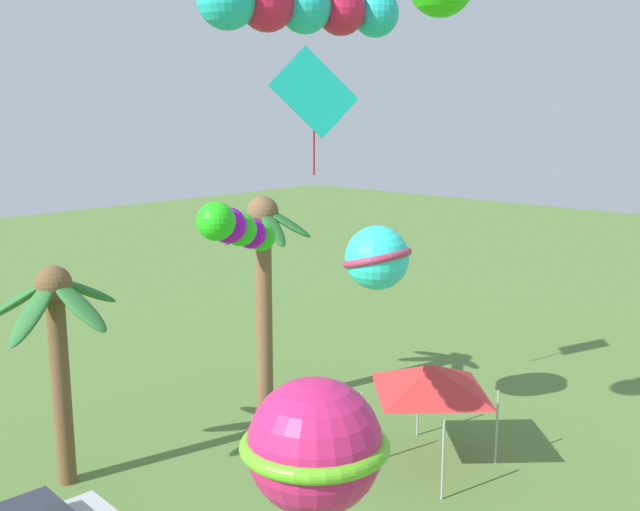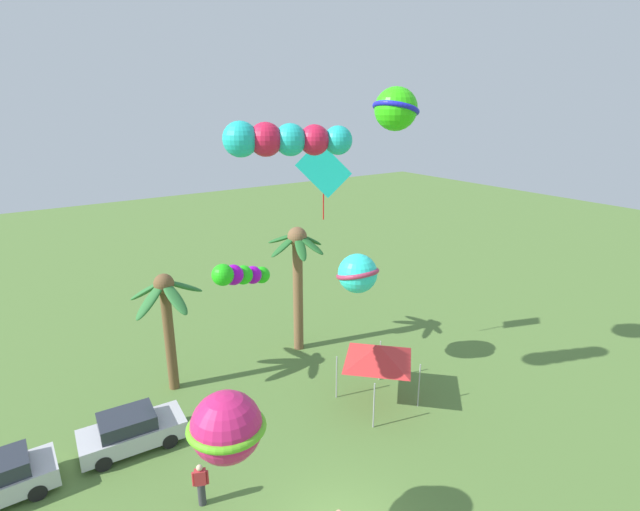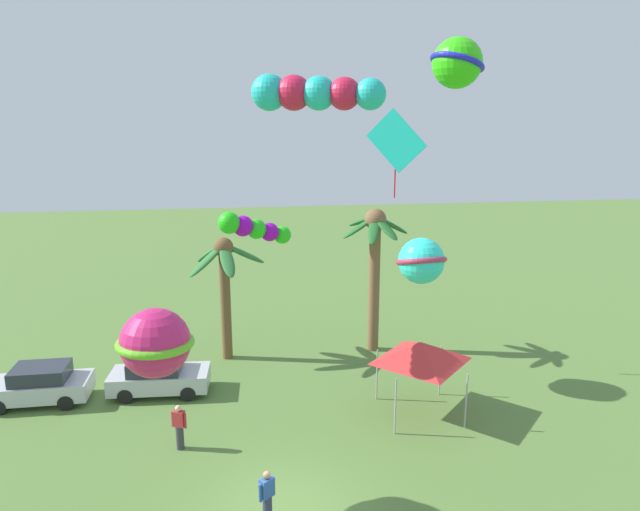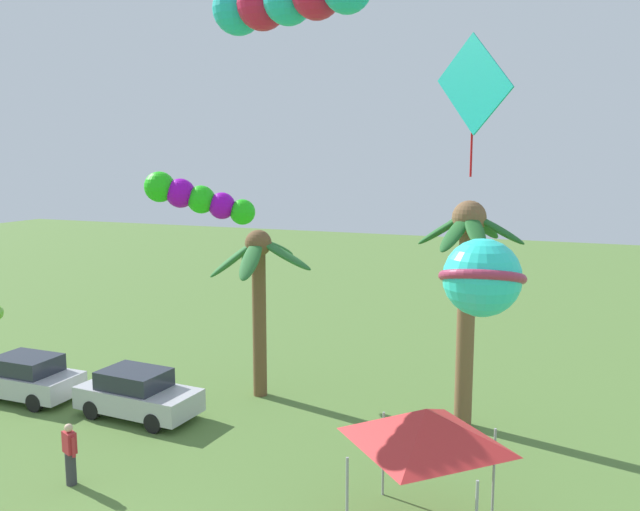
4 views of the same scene
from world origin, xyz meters
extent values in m
cylinder|color=brown|center=(5.44, 11.11, 3.19)|extent=(0.53, 0.53, 6.39)
ellipsoid|color=#236028|center=(6.23, 11.18, 6.09)|extent=(1.72, 0.64, 1.05)
ellipsoid|color=#236028|center=(5.75, 11.83, 6.08)|extent=(1.13, 1.74, 1.06)
ellipsoid|color=#236028|center=(4.97, 11.81, 6.20)|extent=(1.39, 1.75, 0.85)
ellipsoid|color=#236028|center=(4.69, 11.13, 6.02)|extent=(1.64, 0.54, 1.17)
ellipsoid|color=#236028|center=(5.19, 10.40, 6.02)|extent=(1.01, 1.70, 1.18)
ellipsoid|color=#236028|center=(5.74, 10.37, 6.10)|extent=(1.10, 1.76, 1.02)
sphere|color=brown|center=(5.44, 11.11, 6.39)|extent=(1.01, 1.01, 1.01)
cylinder|color=brown|center=(-1.51, 11.16, 2.65)|extent=(0.47, 0.47, 5.29)
ellipsoid|color=#2D7033|center=(-0.61, 11.28, 4.93)|extent=(2.00, 0.83, 1.18)
ellipsoid|color=#2D7033|center=(-1.33, 12.10, 5.03)|extent=(0.95, 2.08, 0.99)
ellipsoid|color=#2D7033|center=(-2.11, 11.81, 4.88)|extent=(1.71, 1.78, 1.27)
ellipsoid|color=#2D7033|center=(-2.25, 10.82, 4.78)|extent=(1.86, 1.27, 1.46)
ellipsoid|color=#2D7033|center=(-1.34, 10.30, 4.87)|extent=(0.93, 1.96, 1.29)
sphere|color=brown|center=(-1.51, 11.16, 5.29)|extent=(0.90, 0.90, 0.90)
cylinder|color=black|center=(-7.57, 7.07, 0.30)|extent=(0.60, 0.18, 0.60)
cylinder|color=black|center=(-7.57, 8.63, 0.30)|extent=(0.60, 0.18, 0.60)
cube|color=#BCBCC1|center=(-4.17, 7.97, 0.60)|extent=(4.00, 1.93, 0.70)
cube|color=#282D38|center=(-4.32, 7.98, 1.23)|extent=(2.12, 1.62, 0.56)
cylinder|color=black|center=(-2.92, 8.68, 0.30)|extent=(0.61, 0.22, 0.60)
cylinder|color=black|center=(-3.01, 7.12, 0.30)|extent=(0.61, 0.22, 0.60)
cylinder|color=black|center=(-5.33, 8.83, 0.30)|extent=(0.61, 0.22, 0.60)
cylinder|color=black|center=(-5.42, 7.27, 0.30)|extent=(0.61, 0.22, 0.60)
cylinder|color=#38383D|center=(-3.01, 3.72, 0.42)|extent=(0.26, 0.26, 0.84)
cube|color=#B72D33|center=(-3.01, 3.72, 1.11)|extent=(0.44, 0.36, 0.54)
sphere|color=beige|center=(-3.01, 3.72, 1.48)|extent=(0.21, 0.21, 0.21)
cylinder|color=#B72D33|center=(-2.80, 3.63, 1.06)|extent=(0.09, 0.09, 0.52)
cylinder|color=#B72D33|center=(-3.23, 3.82, 1.06)|extent=(0.09, 0.09, 0.52)
cylinder|color=#9E9EA3|center=(4.38, 3.55, 1.05)|extent=(0.06, 0.06, 2.10)
cylinder|color=#9E9EA3|center=(6.98, 3.55, 1.05)|extent=(0.06, 0.06, 2.10)
cylinder|color=#9E9EA3|center=(4.38, 6.15, 1.05)|extent=(0.06, 0.06, 2.10)
cylinder|color=#9E9EA3|center=(6.98, 6.15, 1.05)|extent=(0.06, 0.06, 2.10)
pyramid|color=red|center=(5.68, 4.85, 2.48)|extent=(2.86, 2.86, 0.75)
sphere|color=#CF2165|center=(-3.14, 0.77, 4.99)|extent=(1.87, 1.87, 1.87)
torus|color=#61C024|center=(-3.14, 0.77, 4.99)|extent=(2.91, 2.91, 0.29)
sphere|color=#21C2BC|center=(0.39, 6.58, 11.73)|extent=(1.26, 1.26, 1.26)
sphere|color=red|center=(1.21, 6.26, 11.71)|extent=(1.21, 1.21, 1.21)
sphere|color=#21C2BC|center=(2.04, 5.94, 11.68)|extent=(1.16, 1.16, 1.16)
sphere|color=red|center=(2.86, 5.62, 11.66)|extent=(1.11, 1.11, 1.11)
sphere|color=#21C2BC|center=(3.69, 5.31, 11.64)|extent=(1.06, 1.06, 1.06)
sphere|color=#31D614|center=(6.81, 5.66, 12.71)|extent=(1.73, 1.73, 1.73)
torus|color=#2123D5|center=(6.81, 5.66, 12.71)|extent=(2.31, 2.32, 0.72)
sphere|color=#2EEEDE|center=(6.40, 7.31, 5.31)|extent=(1.87, 1.87, 1.87)
torus|color=#AA3253|center=(6.40, 7.31, 5.31)|extent=(2.28, 2.27, 0.74)
cube|color=#17B5A6|center=(5.75, 9.19, 9.99)|extent=(2.19, 1.57, 2.63)
cylinder|color=red|center=(5.75, 9.19, 8.48)|extent=(0.06, 0.06, 1.72)
sphere|color=#21D117|center=(-1.14, 5.23, 7.41)|extent=(0.75, 0.75, 0.75)
sphere|color=#9A0AC2|center=(-0.68, 5.43, 7.25)|extent=(0.72, 0.72, 0.72)
sphere|color=#21D117|center=(-0.21, 5.63, 7.10)|extent=(0.69, 0.69, 0.69)
sphere|color=#9A0AC2|center=(0.25, 5.82, 6.94)|extent=(0.66, 0.66, 0.66)
sphere|color=#21D117|center=(0.72, 6.02, 6.79)|extent=(0.63, 0.63, 0.63)
camera|label=1|loc=(-9.89, -5.62, 9.46)|focal=41.21mm
camera|label=2|loc=(-7.06, -9.23, 12.97)|focal=27.05mm
camera|label=3|loc=(-0.89, -13.74, 10.67)|focal=31.56mm
camera|label=4|loc=(8.58, -8.37, 8.10)|focal=37.08mm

